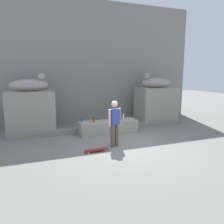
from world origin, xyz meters
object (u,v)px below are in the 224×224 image
Objects in this scene: bottle_green at (121,117)px; bottle_blue at (81,120)px; statue_reclining_left at (30,85)px; skater at (114,122)px; skateboard at (96,150)px; statue_reclining_right at (156,82)px; bottle_brown at (94,120)px; bottle_clear at (123,117)px.

bottle_blue is at bearing 171.34° from bottle_green.
skater is (2.74, -3.05, -1.21)m from statue_reclining_left.
bottle_green is (1.74, 1.99, 0.61)m from skateboard.
statue_reclining_right is 4.31m from bottle_brown.
bottle_blue reaches higher than skateboard.
statue_reclining_right is (6.31, 0.01, 0.00)m from statue_reclining_left.
statue_reclining_left is 3.16m from bottle_brown.
skater is 5.23× the size of bottle_green.
statue_reclining_right is 3.16m from bottle_clear.
bottle_brown is (2.47, -1.30, -1.48)m from statue_reclining_left.
bottle_brown is (-3.83, -1.31, -1.48)m from statue_reclining_right.
bottle_brown reaches higher than bottle_blue.
bottle_blue is at bearing 28.33° from statue_reclining_right.
statue_reclining_left is 5.92× the size of bottle_brown.
bottle_blue is 0.53m from bottle_brown.
skateboard is at bearing -57.66° from statue_reclining_left.
skater is 6.22× the size of bottle_blue.
statue_reclining_right reaches higher than bottle_brown.
bottle_brown is at bearing 32.73° from statue_reclining_right.
statue_reclining_left is at bearing 118.67° from skateboard.
statue_reclining_left and statue_reclining_right have the same top height.
bottle_blue is (-4.33, -1.12, -1.48)m from statue_reclining_right.
bottle_green is 1.17× the size of bottle_brown.
statue_reclining_right is at bearing 2.20° from statue_reclining_left.
statue_reclining_right reaches higher than bottle_green.
statue_reclining_right is 4.71m from bottle_blue.
bottle_brown is (0.49, -0.19, 0.00)m from bottle_blue.
skater is 2.07m from bottle_clear.
skater is 1.95m from bottle_green.
statue_reclining_left is 4.28m from skater.
statue_reclining_right is 5.88m from skateboard.
skater is 1.20m from skateboard.
bottle_green reaches higher than bottle_clear.
statue_reclining_right is at bearing 28.55° from bottle_clear.
bottle_green is 1.02× the size of bottle_clear.
bottle_green is at bearing -163.74° from bottle_clear.
skateboard is (-4.35, -3.37, -2.07)m from statue_reclining_right.
skater is 5.36× the size of bottle_clear.
skateboard is at bearing -131.20° from bottle_green.
bottle_blue is 1.74m from bottle_green.
bottle_brown is at bearing 80.16° from skater.
skateboard is (-0.78, -0.30, -0.86)m from skater.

